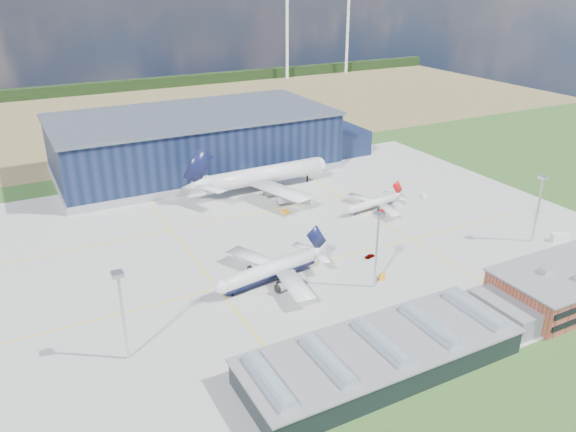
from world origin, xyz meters
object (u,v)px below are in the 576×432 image
at_px(airliner_widebody, 265,166).
at_px(gse_van_a, 303,258).
at_px(gse_tug_b, 382,277).
at_px(gse_van_b, 306,200).
at_px(hangar, 200,144).
at_px(car_a, 370,256).
at_px(car_b, 536,276).
at_px(light_mast_center, 377,238).
at_px(airstair, 319,246).
at_px(light_mast_west, 121,302).
at_px(airliner_navy, 269,263).
at_px(airliner_red, 373,199).
at_px(ops_building, 573,282).
at_px(gse_van_c, 560,237).
at_px(gse_tug_c, 285,212).
at_px(light_mast_east, 540,198).

height_order(airliner_widebody, gse_van_a, airliner_widebody).
distance_m(gse_tug_b, gse_van_b, 63.27).
xyz_separation_m(hangar, car_a, (16.70, -109.41, -11.00)).
bearing_deg(airliner_widebody, car_b, -71.03).
height_order(hangar, light_mast_center, hangar).
bearing_deg(airstair, gse_van_a, -156.45).
distance_m(light_mast_west, gse_van_a, 65.36).
xyz_separation_m(airliner_widebody, gse_tug_b, (-1.44, -82.37, -10.04)).
distance_m(airliner_navy, car_a, 35.49).
bearing_deg(airliner_red, ops_building, 91.49).
bearing_deg(gse_van_a, car_a, -108.88).
bearing_deg(hangar, car_a, -81.32).
xyz_separation_m(airliner_widebody, gse_van_c, (66.79, -89.41, -9.30)).
height_order(hangar, light_mast_west, hangar).
distance_m(airliner_navy, airstair, 26.46).
xyz_separation_m(gse_tug_c, car_b, (43.17, -77.61, -0.07)).
distance_m(light_mast_west, car_b, 117.84).
relative_size(light_mast_east, airliner_widebody, 0.35).
xyz_separation_m(gse_van_b, gse_van_c, (58.68, -69.59, 0.14)).
relative_size(light_mast_center, airliner_widebody, 0.35).
height_order(airliner_navy, car_a, airliner_navy).
bearing_deg(car_b, airliner_red, 28.74).
bearing_deg(gse_tug_b, airstair, 141.46).
xyz_separation_m(airliner_widebody, gse_van_b, (8.11, -19.83, -9.44)).
bearing_deg(light_mast_east, airstair, 157.69).
bearing_deg(hangar, airliner_navy, -99.56).
distance_m(airliner_red, gse_van_b, 26.59).
height_order(light_mast_west, car_a, light_mast_west).
distance_m(airliner_navy, gse_van_a, 17.27).
height_order(light_mast_east, gse_tug_c, light_mast_east).
height_order(light_mast_east, airliner_red, light_mast_east).
bearing_deg(airstair, airliner_red, 23.50).
bearing_deg(ops_building, gse_tug_c, 115.46).
relative_size(gse_van_a, airstair, 1.15).
bearing_deg(gse_tug_b, hangar, 131.60).
distance_m(gse_tug_c, gse_van_c, 95.38).
relative_size(ops_building, light_mast_center, 2.00).
height_order(light_mast_center, gse_van_a, light_mast_center).
xyz_separation_m(light_mast_west, gse_tug_c, (72.34, 59.61, -14.75)).
distance_m(gse_tug_c, car_a, 44.79).
distance_m(gse_tug_c, airstair, 32.40).
bearing_deg(hangar, light_mast_center, -86.70).
height_order(gse_tug_b, airstair, airstair).
xyz_separation_m(gse_van_b, car_a, (-4.86, -49.78, -0.56)).
distance_m(ops_building, gse_tug_b, 51.94).
bearing_deg(airliner_widebody, gse_tug_c, -100.66).
height_order(light_mast_center, car_a, light_mast_center).
height_order(gse_van_a, gse_van_c, gse_van_c).
distance_m(hangar, ops_building, 163.51).
relative_size(light_mast_east, gse_van_a, 4.31).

